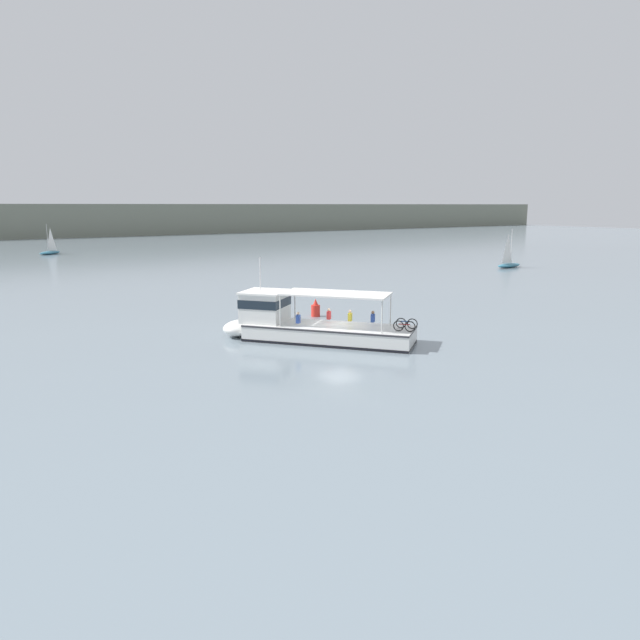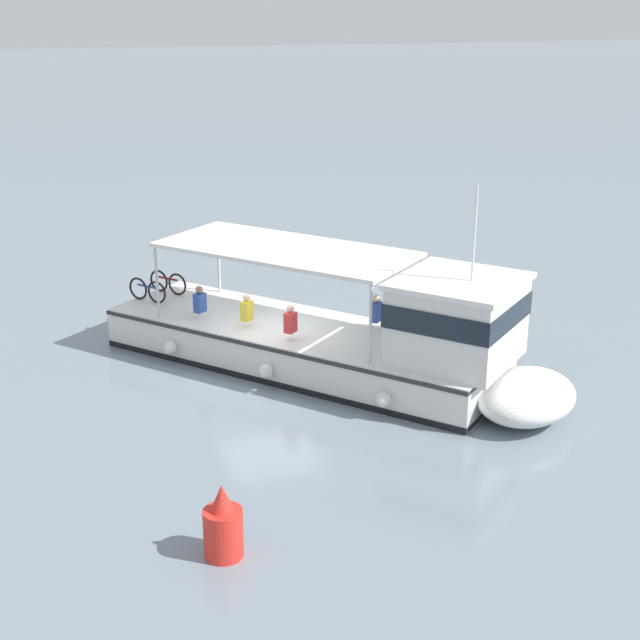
% 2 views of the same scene
% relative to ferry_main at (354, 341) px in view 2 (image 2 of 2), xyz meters
% --- Properties ---
extents(ground_plane, '(400.00, 400.00, 0.00)m').
position_rel_ferry_main_xyz_m(ground_plane, '(1.95, -1.15, -1.02)').
color(ground_plane, gray).
extents(ferry_main, '(10.38, 11.84, 5.32)m').
position_rel_ferry_main_xyz_m(ferry_main, '(0.00, 0.00, 0.00)').
color(ferry_main, white).
rests_on(ferry_main, ground).
extents(channel_buoy, '(0.70, 0.70, 1.40)m').
position_rel_ferry_main_xyz_m(channel_buoy, '(5.10, 6.56, -0.45)').
color(channel_buoy, red).
rests_on(channel_buoy, ground).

